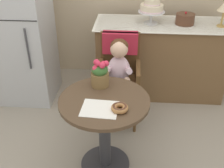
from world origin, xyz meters
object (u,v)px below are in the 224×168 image
tiered_cake_stand (152,7)px  refrigerator (21,30)px  seated_child (119,68)px  donut_front (120,108)px  flower_vase (100,73)px  cafe_table (105,120)px  wicker_chair (119,65)px  round_layer_cake (185,19)px

tiered_cake_stand → refrigerator: (-1.46, -0.20, -0.23)m
seated_child → refrigerator: size_ratio=0.43×
donut_front → refrigerator: bearing=133.6°
seated_child → flower_vase: bearing=-109.2°
tiered_cake_stand → cafe_table: bearing=-107.3°
tiered_cake_stand → seated_child: bearing=-114.6°
cafe_table → refrigerator: bearing=133.7°
cafe_table → seated_child: seated_child is taller
wicker_chair → flower_vase: (-0.14, -0.55, 0.19)m
wicker_chair → tiered_cake_stand: tiered_cake_stand is taller
wicker_chair → flower_vase: flower_vase is taller
cafe_table → seated_child: size_ratio=0.99×
wicker_chair → seated_child: (0.00, -0.16, 0.04)m
wicker_chair → round_layer_cake: bearing=34.0°
cafe_table → tiered_cake_stand: (0.41, 1.30, 0.57)m
seated_child → refrigerator: refrigerator is taller
donut_front → flower_vase: bearing=118.0°
cafe_table → flower_vase: bearing=104.6°
cafe_table → wicker_chair: size_ratio=0.75×
donut_front → round_layer_cake: size_ratio=0.61×
seated_child → flower_vase: (-0.14, -0.39, 0.16)m
tiered_cake_stand → round_layer_cake: (0.38, -0.00, -0.12)m
flower_vase → refrigerator: bearing=138.1°
refrigerator → donut_front: bearing=-46.4°
cafe_table → donut_front: (0.13, -0.14, 0.24)m
donut_front → flower_vase: flower_vase is taller
flower_vase → refrigerator: size_ratio=0.14×
donut_front → refrigerator: 1.71m
wicker_chair → tiered_cake_stand: size_ratio=3.18×
wicker_chair → donut_front: wicker_chair is taller
seated_child → donut_front: size_ratio=5.71×
tiered_cake_stand → refrigerator: refrigerator is taller
flower_vase → cafe_table: bearing=-75.4°
cafe_table → donut_front: 0.30m
donut_front → round_layer_cake: (0.66, 1.43, 0.22)m
flower_vase → tiered_cake_stand: bearing=67.3°
flower_vase → round_layer_cake: (0.84, 1.09, 0.12)m
wicker_chair → donut_front: (0.05, -0.89, 0.10)m
wicker_chair → tiered_cake_stand: bearing=55.6°
flower_vase → round_layer_cake: bearing=52.5°
wicker_chair → round_layer_cake: 0.95m
wicker_chair → seated_child: bearing=-94.0°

